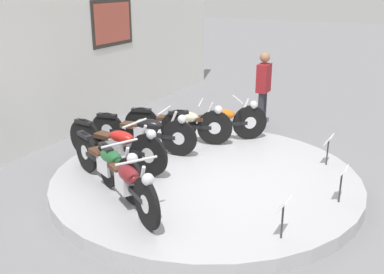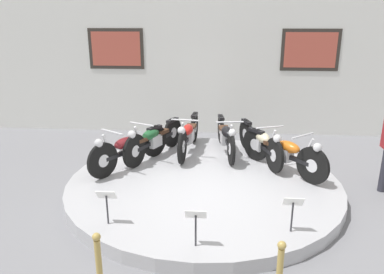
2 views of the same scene
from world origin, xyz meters
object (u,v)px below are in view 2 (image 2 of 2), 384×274
at_px(motorcycle_maroon, 129,147).
at_px(motorcycle_orange, 284,151).
at_px(motorcycle_black, 226,136).
at_px(info_placard_front_centre, 196,219).
at_px(motorcycle_red, 188,134).
at_px(info_placard_front_left, 107,199).
at_px(motorcycle_green, 154,139).
at_px(motorcycle_cream, 260,141).
at_px(info_placard_front_right, 293,206).

bearing_deg(motorcycle_maroon, motorcycle_orange, 0.07).
height_order(motorcycle_black, info_placard_front_centre, motorcycle_black).
bearing_deg(motorcycle_red, info_placard_front_centre, -83.45).
distance_m(motorcycle_black, motorcycle_orange, 1.37).
bearing_deg(info_placard_front_left, motorcycle_green, 86.14).
relative_size(motorcycle_cream, info_placard_front_left, 3.71).
distance_m(motorcycle_green, motorcycle_red, 0.75).
distance_m(motorcycle_red, motorcycle_black, 0.78).
bearing_deg(info_placard_front_right, motorcycle_black, 105.99).
xyz_separation_m(motorcycle_cream, info_placard_front_left, (-2.29, -2.61, -0.02)).
xyz_separation_m(motorcycle_maroon, info_placard_front_right, (2.65, -2.04, -0.02)).
bearing_deg(motorcycle_green, info_placard_front_centre, -70.82).
xyz_separation_m(info_placard_front_centre, info_placard_front_right, (1.23, 0.43, 0.00)).
distance_m(info_placard_front_left, info_placard_front_centre, 1.30).
bearing_deg(info_placard_front_centre, info_placard_front_left, 160.98).
bearing_deg(info_placard_front_centre, info_placard_front_right, 19.02).
xyz_separation_m(motorcycle_cream, motorcycle_orange, (0.37, -0.57, 0.00)).
bearing_deg(info_placard_front_right, motorcycle_orange, 84.61).
relative_size(motorcycle_green, info_placard_front_left, 3.59).
xyz_separation_m(motorcycle_maroon, motorcycle_green, (0.36, 0.57, -0.00)).
distance_m(motorcycle_maroon, motorcycle_green, 0.68).
relative_size(motorcycle_maroon, info_placard_front_right, 3.36).
height_order(motorcycle_black, info_placard_front_right, motorcycle_black).
height_order(motorcycle_maroon, info_placard_front_centre, motorcycle_maroon).
height_order(motorcycle_red, motorcycle_cream, motorcycle_red).
distance_m(motorcycle_black, info_placard_front_centre, 3.39).
bearing_deg(motorcycle_red, motorcycle_green, -153.52).
bearing_deg(motorcycle_green, motorcycle_black, 12.89).
xyz_separation_m(motorcycle_red, motorcycle_orange, (1.81, -0.90, -0.01)).
relative_size(motorcycle_maroon, info_placard_front_left, 3.36).
bearing_deg(motorcycle_green, info_placard_front_left, -93.86).
xyz_separation_m(motorcycle_cream, info_placard_front_centre, (-1.05, -3.04, -0.02)).
bearing_deg(motorcycle_orange, motorcycle_red, 153.54).
bearing_deg(info_placard_front_left, motorcycle_orange, 37.55).
relative_size(motorcycle_maroon, motorcycle_black, 0.88).
xyz_separation_m(motorcycle_green, motorcycle_orange, (2.48, -0.57, 0.00)).
xyz_separation_m(info_placard_front_left, info_placard_front_right, (2.47, 0.00, 0.00)).
relative_size(motorcycle_maroon, motorcycle_orange, 1.09).
relative_size(motorcycle_black, info_placard_front_right, 3.83).
bearing_deg(motorcycle_green, motorcycle_orange, -12.90).
distance_m(motorcycle_black, info_placard_front_left, 3.36).
height_order(motorcycle_maroon, motorcycle_cream, motorcycle_maroon).
xyz_separation_m(motorcycle_black, info_placard_front_left, (-1.62, -2.94, -0.01)).
relative_size(motorcycle_orange, info_placard_front_left, 3.07).
height_order(motorcycle_black, motorcycle_orange, motorcycle_orange).
bearing_deg(motorcycle_orange, motorcycle_cream, 123.32).
bearing_deg(motorcycle_red, motorcycle_orange, -26.46).
distance_m(info_placard_front_left, info_placard_front_right, 2.47).
height_order(motorcycle_maroon, info_placard_front_left, motorcycle_maroon).
height_order(motorcycle_black, info_placard_front_left, motorcycle_black).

